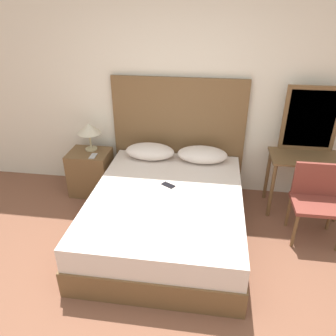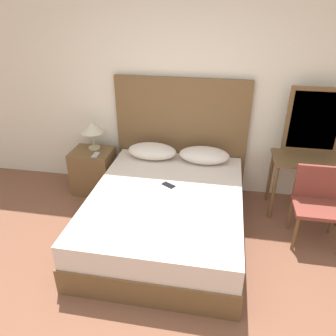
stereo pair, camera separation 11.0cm
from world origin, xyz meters
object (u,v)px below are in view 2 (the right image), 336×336
(table_lamp, at_px, (92,128))
(chair, at_px, (319,200))
(phone_on_nightstand, at_px, (96,155))
(vanity_desk, at_px, (309,170))
(phone_on_bed, at_px, (168,185))
(bed, at_px, (166,214))
(nightstand, at_px, (94,171))

(table_lamp, distance_m, chair, 2.80)
(phone_on_nightstand, distance_m, vanity_desk, 2.59)
(phone_on_bed, distance_m, table_lamp, 1.34)
(phone_on_nightstand, height_order, chair, chair)
(phone_on_bed, bearing_deg, chair, 2.51)
(phone_on_nightstand, distance_m, chair, 2.64)
(bed, xyz_separation_m, table_lamp, (-1.12, 0.83, 0.61))
(table_lamp, bearing_deg, phone_on_nightstand, -64.44)
(phone_on_bed, xyz_separation_m, nightstand, (-1.12, 0.58, -0.24))
(nightstand, distance_m, vanity_desk, 2.70)
(bed, bearing_deg, phone_on_bed, 92.06)
(phone_on_nightstand, bearing_deg, vanity_desk, 1.65)
(bed, distance_m, chair, 1.62)
(table_lamp, height_order, vanity_desk, table_lamp)
(table_lamp, distance_m, vanity_desk, 2.69)
(phone_on_nightstand, bearing_deg, phone_on_bed, -24.86)
(nightstand, bearing_deg, vanity_desk, -0.71)
(phone_on_bed, distance_m, chair, 1.59)
(phone_on_bed, relative_size, phone_on_nightstand, 1.08)
(nightstand, height_order, chair, chair)
(bed, height_order, nightstand, nightstand)
(nightstand, relative_size, table_lamp, 1.63)
(table_lamp, bearing_deg, vanity_desk, -2.55)
(table_lamp, xyz_separation_m, phone_on_nightstand, (0.09, -0.19, -0.28))
(bed, bearing_deg, chair, 8.31)
(chair, bearing_deg, phone_on_nightstand, 171.20)
(table_lamp, relative_size, vanity_desk, 0.42)
(nightstand, xyz_separation_m, vanity_desk, (2.69, -0.03, 0.29))
(phone_on_nightstand, bearing_deg, chair, -8.80)
(phone_on_bed, relative_size, chair, 0.20)
(bed, xyz_separation_m, phone_on_nightstand, (-1.03, 0.64, 0.33))
(phone_on_bed, xyz_separation_m, chair, (1.59, 0.07, -0.05))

